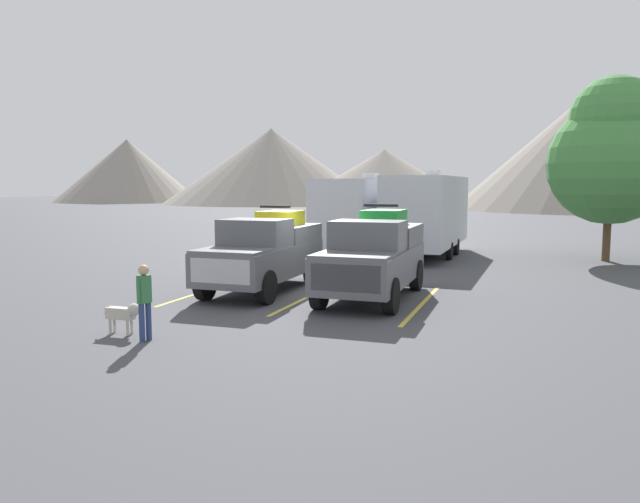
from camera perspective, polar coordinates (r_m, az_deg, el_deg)
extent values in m
plane|color=#47474C|center=(17.72, -0.45, -4.00)|extent=(240.00, 240.00, 0.00)
cube|color=#595B60|center=(18.03, -5.51, -0.88)|extent=(2.10, 5.37, 0.92)
cube|color=#595B60|center=(16.25, -8.32, 0.07)|extent=(1.96, 1.53, 0.08)
cube|color=#595B60|center=(17.50, -6.19, 1.76)|extent=(1.91, 1.42, 0.81)
cube|color=slate|center=(17.00, -6.98, 1.75)|extent=(1.78, 0.26, 0.60)
cube|color=#595B60|center=(19.27, -3.76, 1.77)|extent=(2.01, 2.49, 0.52)
cube|color=silver|center=(15.68, -9.49, -1.86)|extent=(1.71, 0.09, 0.65)
cylinder|color=black|center=(16.08, -5.15, -3.42)|extent=(0.29, 0.93, 0.92)
cylinder|color=black|center=(16.91, -10.90, -3.03)|extent=(0.29, 0.93, 0.92)
cylinder|color=black|center=(19.41, -0.79, -1.71)|extent=(0.29, 0.93, 0.92)
cylinder|color=black|center=(20.10, -5.77, -1.46)|extent=(0.29, 0.93, 0.92)
cube|color=yellow|center=(19.23, -3.77, 3.21)|extent=(1.13, 1.59, 0.45)
cylinder|color=black|center=(18.56, -3.12, 3.08)|extent=(0.19, 0.44, 0.44)
cylinder|color=black|center=(18.92, -5.67, 3.12)|extent=(0.19, 0.44, 0.44)
cylinder|color=black|center=(19.57, -1.94, 3.26)|extent=(0.19, 0.44, 0.44)
cylinder|color=black|center=(19.91, -4.38, 3.30)|extent=(0.19, 0.44, 0.44)
cube|color=black|center=(18.81, -4.30, 4.28)|extent=(1.01, 0.10, 0.08)
cube|color=#595B60|center=(16.77, 4.98, -1.38)|extent=(2.12, 5.36, 0.95)
cube|color=#595B60|center=(14.87, 3.23, -0.37)|extent=(1.98, 1.52, 0.08)
cube|color=#595B60|center=(16.21, 4.61, 1.50)|extent=(1.93, 1.42, 0.82)
cube|color=slate|center=(15.67, 4.11, 1.48)|extent=(1.79, 0.26, 0.61)
cube|color=#595B60|center=(18.08, 6.10, 1.61)|extent=(2.03, 2.48, 0.59)
cube|color=silver|center=(14.25, 2.44, -2.55)|extent=(1.73, 0.09, 0.66)
cylinder|color=black|center=(14.90, 6.79, -4.23)|extent=(0.29, 0.93, 0.92)
cylinder|color=black|center=(15.39, -0.05, -3.85)|extent=(0.29, 0.93, 0.92)
cylinder|color=black|center=(18.41, 9.16, -2.24)|extent=(0.29, 0.93, 0.92)
cylinder|color=black|center=(18.81, 3.53, -1.98)|extent=(0.29, 0.93, 0.92)
cube|color=green|center=(18.04, 6.12, 3.25)|extent=(1.14, 1.59, 0.45)
cylinder|color=black|center=(17.42, 7.20, 3.11)|extent=(0.19, 0.44, 0.44)
cylinder|color=black|center=(17.63, 4.28, 3.18)|extent=(0.19, 0.44, 0.44)
cylinder|color=black|center=(18.48, 7.88, 3.28)|extent=(0.19, 0.44, 0.44)
cylinder|color=black|center=(18.67, 5.12, 3.35)|extent=(0.19, 0.44, 0.44)
cube|color=black|center=(17.60, 5.82, 4.40)|extent=(1.02, 0.10, 0.08)
cube|color=gold|center=(18.58, -10.59, -3.61)|extent=(0.12, 5.50, 0.01)
cube|color=gold|center=(17.18, -1.13, -4.32)|extent=(0.12, 5.50, 0.01)
cube|color=gold|center=(16.32, 9.67, -4.98)|extent=(0.12, 5.50, 0.01)
cube|color=silver|center=(27.26, 4.10, 3.82)|extent=(2.49, 7.95, 2.90)
cube|color=#4C6B99|center=(27.62, 1.77, 4.16)|extent=(0.18, 7.58, 0.24)
cube|color=silver|center=(28.38, 4.83, 7.14)|extent=(0.61, 0.71, 0.30)
cube|color=#333333|center=(23.10, 0.79, -0.77)|extent=(0.14, 1.20, 0.12)
cylinder|color=black|center=(26.18, 5.72, 0.18)|extent=(0.24, 0.76, 0.76)
cylinder|color=black|center=(26.82, 1.30, 0.36)|extent=(0.24, 0.76, 0.76)
cylinder|color=black|center=(28.01, 6.74, 0.57)|extent=(0.24, 0.76, 0.76)
cylinder|color=black|center=(28.60, 2.58, 0.73)|extent=(0.24, 0.76, 0.76)
cube|color=silver|center=(27.13, 10.21, 3.85)|extent=(2.67, 7.88, 3.03)
cube|color=#4C6B99|center=(27.39, 7.61, 4.24)|extent=(0.18, 7.52, 0.24)
cube|color=silver|center=(28.27, 10.73, 7.31)|extent=(0.61, 0.71, 0.30)
cube|color=#333333|center=(22.87, 8.00, -0.90)|extent=(0.14, 1.20, 0.12)
cylinder|color=black|center=(26.14, 12.24, 0.06)|extent=(0.24, 0.76, 0.76)
cylinder|color=black|center=(26.58, 7.32, 0.26)|extent=(0.24, 0.76, 0.76)
cylinder|color=black|center=(27.99, 12.83, 0.45)|extent=(0.24, 0.76, 0.76)
cylinder|color=black|center=(28.40, 8.21, 0.63)|extent=(0.24, 0.76, 0.76)
cylinder|color=navy|center=(12.78, -16.62, -6.51)|extent=(0.12, 0.12, 0.80)
cylinder|color=navy|center=(12.87, -16.02, -6.40)|extent=(0.12, 0.12, 0.80)
cube|color=#33723F|center=(12.70, -16.41, -3.45)|extent=(0.25, 0.28, 0.57)
sphere|color=tan|center=(12.64, -16.47, -1.70)|extent=(0.22, 0.22, 0.22)
cylinder|color=#33723F|center=(12.63, -16.88, -3.65)|extent=(0.09, 0.09, 0.51)
cylinder|color=#33723F|center=(12.77, -15.94, -3.50)|extent=(0.09, 0.09, 0.51)
cube|color=beige|center=(13.56, -18.49, -5.60)|extent=(0.63, 0.25, 0.25)
sphere|color=beige|center=(13.35, -17.31, -5.32)|extent=(0.27, 0.27, 0.27)
cylinder|color=beige|center=(13.74, -19.65, -5.27)|extent=(0.16, 0.05, 0.20)
cylinder|color=beige|center=(13.55, -17.51, -6.82)|extent=(0.06, 0.06, 0.33)
cylinder|color=beige|center=(13.44, -17.88, -6.95)|extent=(0.06, 0.06, 0.33)
cylinder|color=beige|center=(13.80, -19.00, -6.64)|extent=(0.06, 0.06, 0.33)
cylinder|color=beige|center=(13.69, -19.37, -6.76)|extent=(0.06, 0.06, 0.33)
cylinder|color=brown|center=(27.78, 25.68, 2.06)|extent=(0.32, 0.32, 2.81)
sphere|color=#478C42|center=(27.74, 25.95, 7.55)|extent=(5.04, 5.04, 5.04)
sphere|color=#478C42|center=(27.62, 26.26, 11.22)|extent=(3.53, 3.53, 3.53)
cone|color=gray|center=(118.33, -17.85, 7.34)|extent=(26.78, 26.78, 11.59)
cone|color=gray|center=(103.47, -4.63, 8.12)|extent=(36.85, 36.85, 12.72)
cone|color=gray|center=(97.17, 6.12, 7.06)|extent=(30.61, 30.61, 8.81)
cone|color=gray|center=(86.11, 25.15, 9.14)|extent=(37.37, 37.37, 16.47)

